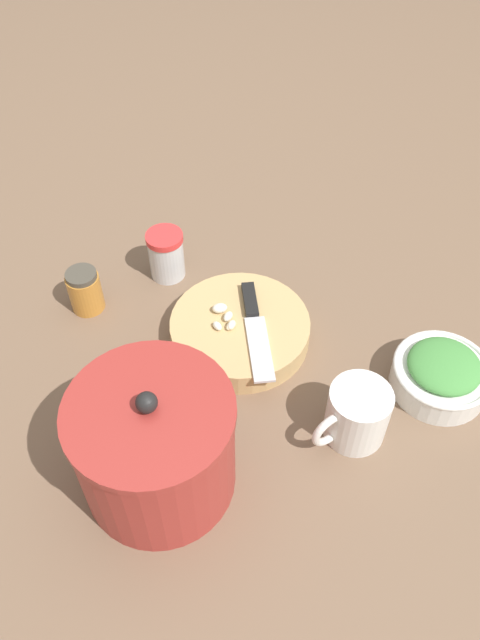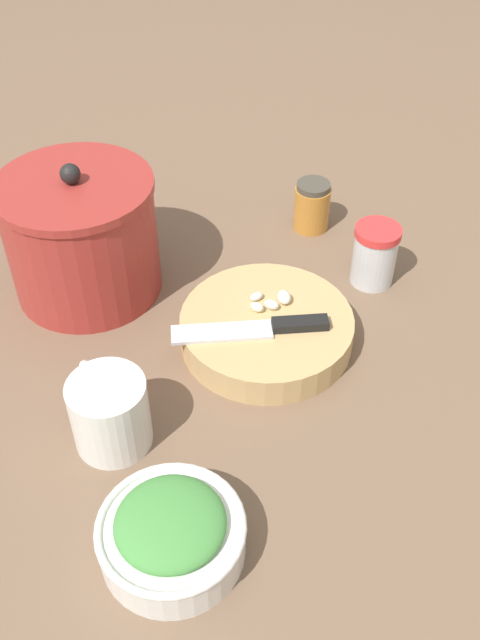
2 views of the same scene
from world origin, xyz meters
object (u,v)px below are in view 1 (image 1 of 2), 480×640
herb_bowl (441,374)px  honey_jar (85,290)px  spice_jar (166,255)px  coffee_mug (356,415)px  cutting_board (240,330)px  chef_knife (254,324)px  stock_pot (155,446)px  garlic_cloves (224,317)px

herb_bowl → honey_jar: bearing=-15.2°
honey_jar → spice_jar: bearing=-146.9°
coffee_mug → cutting_board: bearing=-46.2°
cutting_board → herb_bowl: 0.34m
cutting_board → chef_knife: chef_knife is taller
chef_knife → stock_pot: stock_pot is taller
coffee_mug → stock_pot: 0.30m
cutting_board → stock_pot: size_ratio=1.07×
herb_bowl → coffee_mug: bearing=31.5°
chef_knife → coffee_mug: (-0.15, 0.17, 0.00)m
spice_jar → stock_pot: 0.43m
coffee_mug → stock_pot: size_ratio=0.54×
garlic_cloves → stock_pot: stock_pot is taller
garlic_cloves → spice_jar: size_ratio=0.65×
chef_knife → honey_jar: 0.31m
coffee_mug → herb_bowl: bearing=-148.5°
cutting_board → herb_bowl: herb_bowl is taller
chef_knife → herb_bowl: 0.31m
chef_knife → coffee_mug: size_ratio=1.77×
garlic_cloves → spice_jar: bearing=-53.6°
herb_bowl → coffee_mug: coffee_mug is taller
herb_bowl → honey_jar: (0.60, -0.16, 0.01)m
chef_knife → spice_jar: (0.16, -0.17, 0.00)m
chef_knife → stock_pot: 0.29m
garlic_cloves → stock_pot: size_ratio=0.28×
honey_jar → chef_knife: bearing=165.4°
garlic_cloves → honey_jar: bearing=-14.8°
garlic_cloves → herb_bowl: bearing=164.4°
chef_knife → garlic_cloves: garlic_cloves is taller
honey_jar → cutting_board: bearing=165.9°
cutting_board → herb_bowl: (-0.32, 0.09, 0.01)m
cutting_board → honey_jar: 0.29m
garlic_cloves → stock_pot: (0.08, 0.27, 0.04)m
chef_knife → cutting_board: bearing=-28.1°
honey_jar → stock_pot: size_ratio=0.38×
chef_knife → garlic_cloves: 0.05m
garlic_cloves → stock_pot: 0.29m
chef_knife → herb_bowl: herb_bowl is taller
herb_bowl → honey_jar: size_ratio=1.89×
herb_bowl → coffee_mug: size_ratio=1.32×
cutting_board → stock_pot: 0.30m
chef_knife → coffee_mug: 0.23m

